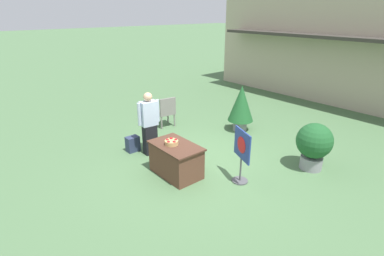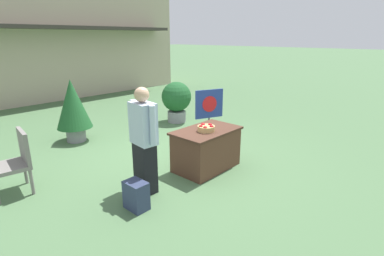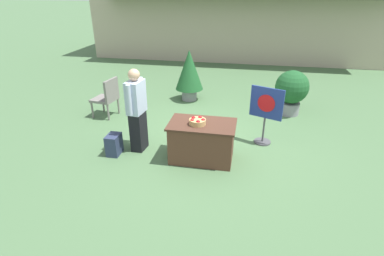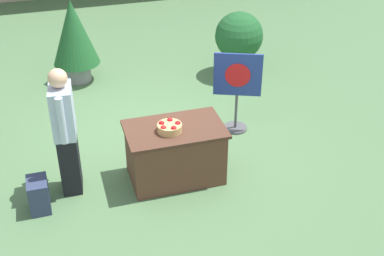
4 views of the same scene
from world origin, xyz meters
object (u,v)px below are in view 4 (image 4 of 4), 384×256
potted_plant_near_left (239,40)px  backpack (39,195)px  display_table (175,153)px  person_visitor (65,131)px  poster_board (237,88)px  apple_basket (170,127)px  potted_plant_far_left (74,36)px

potted_plant_near_left → backpack: bearing=-141.9°
display_table → person_visitor: 1.42m
poster_board → apple_basket: bearing=-30.4°
potted_plant_far_left → apple_basket: bearing=-75.9°
poster_board → potted_plant_near_left: bearing=-179.4°
person_visitor → potted_plant_far_left: person_visitor is taller
potted_plant_far_left → person_visitor: bearing=-97.6°
backpack → potted_plant_far_left: size_ratio=0.29×
apple_basket → backpack: (-1.67, -0.10, -0.60)m
backpack → poster_board: (2.92, 1.07, 0.49)m
person_visitor → poster_board: person_visitor is taller
apple_basket → backpack: apple_basket is taller
display_table → poster_board: bearing=37.6°
backpack → potted_plant_far_left: bearing=76.2°
display_table → person_visitor: size_ratio=0.74×
display_table → backpack: bearing=-174.7°
poster_board → potted_plant_far_left: (-2.09, 2.34, 0.14)m
display_table → backpack: display_table is taller
person_visitor → potted_plant_far_left: bearing=88.4°
potted_plant_near_left → display_table: bearing=-125.0°
apple_basket → display_table: bearing=35.9°
display_table → potted_plant_near_left: 3.29m
display_table → apple_basket: bearing=-144.1°
display_table → poster_board: poster_board is taller
backpack → potted_plant_far_left: potted_plant_far_left is taller
backpack → potted_plant_near_left: (3.62, 2.84, 0.45)m
potted_plant_near_left → poster_board: bearing=-111.5°
apple_basket → potted_plant_far_left: 3.41m
poster_board → potted_plant_far_left: size_ratio=0.84×
display_table → potted_plant_far_left: size_ratio=0.86×
person_visitor → potted_plant_far_left: 3.13m
display_table → potted_plant_near_left: potted_plant_near_left is taller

